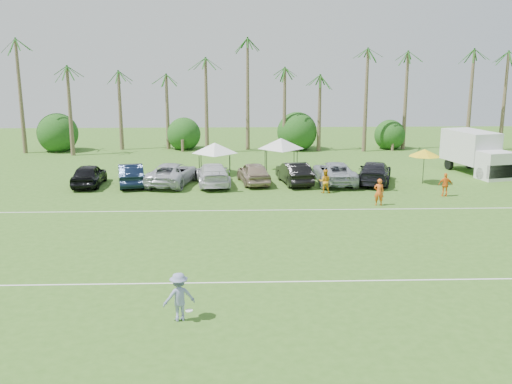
{
  "coord_description": "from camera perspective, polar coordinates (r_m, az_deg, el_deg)",
  "views": [
    {
      "loc": [
        -0.42,
        -20.87,
        9.27
      ],
      "look_at": [
        0.73,
        12.23,
        1.6
      ],
      "focal_mm": 40.0,
      "sensor_mm": 36.0,
      "label": 1
    }
  ],
  "objects": [
    {
      "name": "palm_tree_4",
      "position": [
        59.01,
        -5.57,
        11.24
      ],
      "size": [
        2.4,
        2.4,
        8.9
      ],
      "color": "brown",
      "rests_on": "ground"
    },
    {
      "name": "ground",
      "position": [
        22.84,
        -0.77,
        -10.91
      ],
      "size": [
        120.0,
        120.0,
        0.0
      ],
      "primitive_type": "plane",
      "color": "#37621D",
      "rests_on": "ground"
    },
    {
      "name": "market_umbrella",
      "position": [
        45.33,
        16.5,
        3.78
      ],
      "size": [
        2.4,
        2.4,
        2.68
      ],
      "color": "black",
      "rests_on": "ground"
    },
    {
      "name": "palm_tree_1",
      "position": [
        61.17,
        -18.1,
        11.55
      ],
      "size": [
        2.4,
        2.4,
        9.9
      ],
      "color": "brown",
      "rests_on": "ground"
    },
    {
      "name": "canopy_tent_right",
      "position": [
        49.03,
        2.51,
        5.4
      ],
      "size": [
        3.99,
        3.99,
        3.23
      ],
      "color": "black",
      "rests_on": "ground"
    },
    {
      "name": "palm_tree_6",
      "position": [
        59.04,
        2.36,
        12.97
      ],
      "size": [
        2.4,
        2.4,
        10.9
      ],
      "color": "brown",
      "rests_on": "ground"
    },
    {
      "name": "parked_car_0",
      "position": [
        44.77,
        -16.37,
        1.65
      ],
      "size": [
        2.09,
        4.97,
        1.68
      ],
      "primitive_type": "imported",
      "rotation": [
        0.0,
        0.0,
        3.16
      ],
      "color": "black",
      "rests_on": "ground"
    },
    {
      "name": "palm_tree_7",
      "position": [
        59.48,
        6.33,
        13.72
      ],
      "size": [
        2.4,
        2.4,
        11.9
      ],
      "color": "brown",
      "rests_on": "ground"
    },
    {
      "name": "palm_tree_8",
      "position": [
        60.41,
        11.06,
        11.1
      ],
      "size": [
        2.4,
        2.4,
        8.9
      ],
      "color": "brown",
      "rests_on": "ground"
    },
    {
      "name": "parked_car_3",
      "position": [
        43.4,
        -4.33,
        1.8
      ],
      "size": [
        3.02,
        6.02,
        1.68
      ],
      "primitive_type": "imported",
      "rotation": [
        0.0,
        0.0,
        3.26
      ],
      "color": "silver",
      "rests_on": "ground"
    },
    {
      "name": "box_truck",
      "position": [
        51.0,
        21.15,
        3.81
      ],
      "size": [
        4.02,
        7.16,
        3.48
      ],
      "rotation": [
        0.0,
        0.0,
        0.23
      ],
      "color": "silver",
      "rests_on": "ground"
    },
    {
      "name": "palm_tree_11",
      "position": [
        64.95,
        23.59,
        12.68
      ],
      "size": [
        2.4,
        2.4,
        11.9
      ],
      "color": "brown",
      "rests_on": "ground"
    },
    {
      "name": "bush_tree_1",
      "position": [
        60.59,
        -7.3,
        5.85
      ],
      "size": [
        4.0,
        4.0,
        4.0
      ],
      "color": "brown",
      "rests_on": "ground"
    },
    {
      "name": "canopy_tent_left",
      "position": [
        47.2,
        -4.16,
        4.94
      ],
      "size": [
        3.82,
        3.82,
        3.1
      ],
      "color": "black",
      "rests_on": "ground"
    },
    {
      "name": "field_lines",
      "position": [
        30.32,
        -1.1,
        -4.75
      ],
      "size": [
        80.0,
        12.1,
        0.01
      ],
      "color": "white",
      "rests_on": "ground"
    },
    {
      "name": "parked_car_1",
      "position": [
        44.18,
        -12.42,
        1.73
      ],
      "size": [
        2.85,
        5.36,
        1.68
      ],
      "primitive_type": "imported",
      "rotation": [
        0.0,
        0.0,
        3.36
      ],
      "color": "black",
      "rests_on": "ground"
    },
    {
      "name": "palm_tree_3",
      "position": [
        59.36,
        -9.6,
        13.62
      ],
      "size": [
        2.4,
        2.4,
        11.9
      ],
      "color": "brown",
      "rests_on": "ground"
    },
    {
      "name": "bush_tree_0",
      "position": [
        63.13,
        -19.18,
        5.52
      ],
      "size": [
        4.0,
        4.0,
        4.0
      ],
      "color": "brown",
      "rests_on": "ground"
    },
    {
      "name": "palm_tree_0",
      "position": [
        62.72,
        -22.5,
        10.43
      ],
      "size": [
        2.4,
        2.4,
        8.9
      ],
      "color": "brown",
      "rests_on": "ground"
    },
    {
      "name": "sideline_player_c",
      "position": [
        41.77,
        18.41,
        0.69
      ],
      "size": [
        1.0,
        0.52,
        1.64
      ],
      "primitive_type": "imported",
      "rotation": [
        0.0,
        0.0,
        3.02
      ],
      "color": "orange",
      "rests_on": "ground"
    },
    {
      "name": "bush_tree_2",
      "position": [
        60.67,
        4.12,
        5.93
      ],
      "size": [
        4.0,
        4.0,
        4.0
      ],
      "color": "brown",
      "rests_on": "ground"
    },
    {
      "name": "parked_car_4",
      "position": [
        43.77,
        -0.23,
        1.93
      ],
      "size": [
        2.79,
        5.19,
        1.68
      ],
      "primitive_type": "imported",
      "rotation": [
        0.0,
        0.0,
        3.31
      ],
      "color": "gray",
      "rests_on": "ground"
    },
    {
      "name": "bush_tree_3",
      "position": [
        62.53,
        13.32,
        5.82
      ],
      "size": [
        4.0,
        4.0,
        4.0
      ],
      "color": "brown",
      "rests_on": "ground"
    },
    {
      "name": "parked_car_5",
      "position": [
        43.83,
        3.84,
        1.92
      ],
      "size": [
        2.61,
        5.32,
        1.68
      ],
      "primitive_type": "imported",
      "rotation": [
        0.0,
        0.0,
        3.31
      ],
      "color": "black",
      "rests_on": "ground"
    },
    {
      "name": "sideline_player_a",
      "position": [
        37.99,
        12.19,
        -0.01
      ],
      "size": [
        0.7,
        0.51,
        1.78
      ],
      "primitive_type": "imported",
      "rotation": [
        0.0,
        0.0,
        3.0
      ],
      "color": "orange",
      "rests_on": "ground"
    },
    {
      "name": "frisbee_player",
      "position": [
        21.17,
        -7.7,
        -10.35
      ],
      "size": [
        1.33,
        1.01,
        1.82
      ],
      "rotation": [
        0.0,
        0.0,
        3.46
      ],
      "color": "#7D85B1",
      "rests_on": "ground"
    },
    {
      "name": "palm_tree_2",
      "position": [
        60.0,
        -13.45,
        12.63
      ],
      "size": [
        2.4,
        2.4,
        10.9
      ],
      "color": "brown",
      "rests_on": "ground"
    },
    {
      "name": "parked_car_6",
      "position": [
        44.29,
        7.85,
        1.94
      ],
      "size": [
        2.83,
        6.06,
        1.68
      ],
      "primitive_type": "imported",
      "rotation": [
        0.0,
        0.0,
        3.15
      ],
      "color": "#A0A7AF",
      "rests_on": "ground"
    },
    {
      "name": "parked_car_2",
      "position": [
        43.9,
        -8.38,
        1.82
      ],
      "size": [
        3.93,
        6.48,
        1.68
      ],
      "primitive_type": "imported",
      "rotation": [
        0.0,
        0.0,
        2.94
      ],
      "color": "#ADAFB7",
      "rests_on": "ground"
    },
    {
      "name": "palm_tree_9",
      "position": [
        61.69,
        15.72,
        11.71
      ],
      "size": [
        2.4,
        2.4,
        9.9
      ],
      "color": "brown",
      "rests_on": "ground"
    },
    {
      "name": "sideline_player_b",
      "position": [
        40.97,
        6.9,
        1.07
      ],
      "size": [
        0.89,
        0.73,
        1.69
      ],
      "primitive_type": "imported",
      "rotation": [
        0.0,
        0.0,
        3.02
      ],
      "color": "orange",
      "rests_on": "ground"
    },
    {
      "name": "palm_tree_5",
      "position": [
        58.88,
        -1.62,
        12.14
      ],
      "size": [
        2.4,
        2.4,
        9.9
      ],
      "color": "brown",
      "rests_on": "ground"
    },
    {
      "name": "palm_tree_10",
      "position": [
        63.36,
        20.18,
        12.21
      ],
      "size": [
        2.4,
        2.4,
        10.9
      ],
      "color": "brown",
      "rests_on": "ground"
    },
    {
      "name": "parked_car_7",
      "position": [
        44.9,
        11.78,
        1.94
      ],
      "size": [
        3.93,
        6.22,
        1.68
      ],
      "primitive_type": "imported",
      "rotation": [
        0.0,
        0.0,
        2.85
      ],
      "color": "black",
      "rests_on": "ground"
    }
  ]
}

